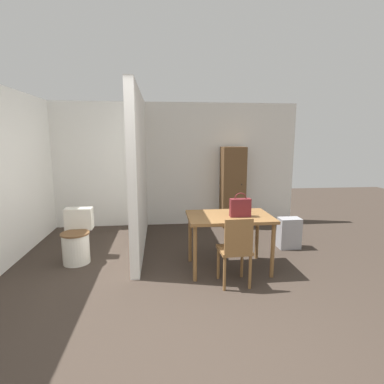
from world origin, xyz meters
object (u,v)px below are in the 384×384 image
at_px(wooden_chair, 236,249).
at_px(handbag, 240,207).
at_px(space_heater, 289,233).
at_px(dining_table, 229,222).
at_px(toilet, 77,240).
at_px(wooden_cabinet, 233,187).

relative_size(wooden_chair, handbag, 2.73).
relative_size(handbag, space_heater, 0.64).
height_order(dining_table, space_heater, dining_table).
bearing_deg(toilet, wooden_cabinet, 30.38).
bearing_deg(handbag, space_heater, 36.23).
xyz_separation_m(dining_table, wooden_cabinet, (0.55, 2.07, 0.14)).
height_order(toilet, space_heater, toilet).
bearing_deg(handbag, dining_table, 149.18).
bearing_deg(wooden_chair, wooden_cabinet, 74.87).
xyz_separation_m(dining_table, wooden_chair, (-0.03, -0.49, -0.20)).
bearing_deg(wooden_cabinet, space_heater, -65.63).
xyz_separation_m(handbag, space_heater, (1.05, 0.77, -0.64)).
bearing_deg(toilet, handbag, -14.03).
bearing_deg(toilet, dining_table, -12.93).
bearing_deg(wooden_chair, dining_table, 83.90).
bearing_deg(dining_table, space_heater, 30.55).
distance_m(toilet, handbag, 2.41).
xyz_separation_m(dining_table, toilet, (-2.15, 0.49, -0.35)).
distance_m(wooden_chair, wooden_cabinet, 2.65).
xyz_separation_m(wooden_chair, space_heater, (1.21, 1.19, -0.23)).
distance_m(toilet, wooden_cabinet, 3.16).
relative_size(dining_table, space_heater, 2.23).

